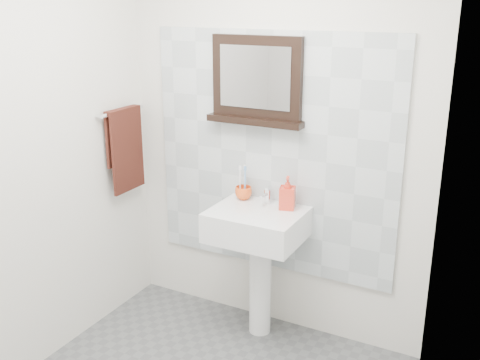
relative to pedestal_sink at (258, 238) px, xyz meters
name	(u,v)px	position (x,y,z in m)	size (l,w,h in m)	color
back_wall	(273,139)	(-0.01, 0.23, 0.57)	(2.00, 0.01, 2.50)	silver
left_wall	(14,161)	(-1.01, -0.87, 0.57)	(0.01, 2.20, 2.50)	silver
right_wall	(395,231)	(0.99, -0.87, 0.57)	(0.01, 2.20, 2.50)	silver
splashback	(272,155)	(-0.01, 0.21, 0.47)	(1.60, 0.02, 1.50)	silver
pedestal_sink	(258,238)	(0.00, 0.00, 0.00)	(0.55, 0.44, 0.96)	white
toothbrush_cup	(243,193)	(-0.17, 0.13, 0.23)	(0.11, 0.11, 0.08)	#F5581C
toothbrushes	(243,181)	(-0.17, 0.13, 0.31)	(0.05, 0.04, 0.21)	white
soap_dispenser	(287,193)	(0.14, 0.11, 0.28)	(0.09, 0.09, 0.20)	red
framed_mirror	(257,83)	(-0.11, 0.19, 0.92)	(0.62, 0.11, 0.52)	black
towel_bar	(122,111)	(-0.96, -0.04, 0.70)	(0.07, 0.40, 0.03)	silver
hand_towel	(125,143)	(-0.95, -0.04, 0.49)	(0.06, 0.30, 0.55)	#34140E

